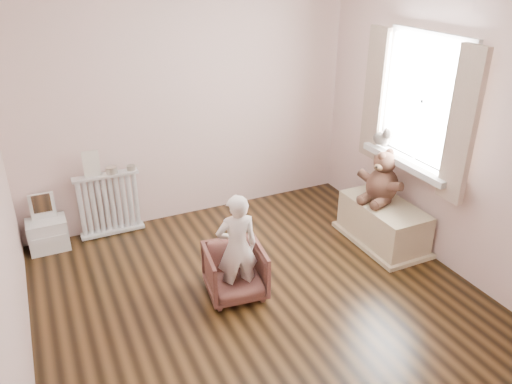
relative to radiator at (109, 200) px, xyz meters
name	(u,v)px	position (x,y,z in m)	size (l,w,h in m)	color
floor	(262,301)	(0.93, -1.68, -0.39)	(3.60, 3.60, 0.01)	black
back_wall	(187,99)	(0.93, 0.12, 0.91)	(3.60, 0.02, 2.60)	beige
front_wall	(442,297)	(0.93, -3.48, 0.91)	(3.60, 0.02, 2.60)	beige
right_wall	(449,126)	(2.73, -1.68, 0.91)	(0.02, 3.60, 2.60)	beige
window	(424,101)	(2.69, -1.38, 1.06)	(0.03, 0.90, 1.10)	white
window_sill	(408,162)	(2.60, -1.38, 0.48)	(0.22, 1.10, 0.06)	silver
curtain_left	(462,127)	(2.58, -1.95, 1.00)	(0.06, 0.26, 1.30)	#BDA790
curtain_right	(375,94)	(2.58, -0.81, 1.00)	(0.06, 0.26, 1.30)	#BDA790
radiator	(109,200)	(0.00, 0.00, 0.00)	(0.64, 0.12, 0.68)	silver
paper_doll	(91,164)	(-0.11, 0.00, 0.42)	(0.16, 0.01, 0.26)	beige
tin_a	(112,170)	(0.07, 0.00, 0.32)	(0.11, 0.11, 0.07)	#A59E8C
tin_b	(131,168)	(0.26, 0.00, 0.31)	(0.09, 0.09, 0.05)	#A59E8C
toy_vanity	(46,224)	(-0.62, -0.03, -0.11)	(0.37, 0.26, 0.58)	silver
armchair	(235,272)	(0.77, -1.48, -0.17)	(0.48, 0.49, 0.45)	brown
child	(237,247)	(0.77, -1.53, 0.10)	(0.35, 0.23, 0.95)	white
toy_bench	(383,224)	(2.45, -1.31, -0.19)	(0.48, 0.90, 0.43)	beige
teddy_bear	(383,178)	(2.45, -1.23, 0.28)	(0.43, 0.33, 0.53)	#3E251B
plush_cat	(382,137)	(2.59, -0.98, 0.61)	(0.15, 0.25, 0.21)	#6D645B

